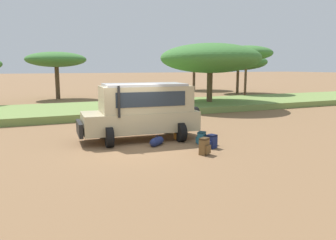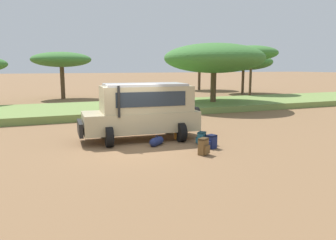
{
  "view_description": "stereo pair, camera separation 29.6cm",
  "coord_description": "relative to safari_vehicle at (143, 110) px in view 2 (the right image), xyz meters",
  "views": [
    {
      "loc": [
        -3.86,
        -11.94,
        3.14
      ],
      "look_at": [
        1.46,
        0.12,
        1.0
      ],
      "focal_mm": 35.0,
      "sensor_mm": 36.0,
      "label": 1
    },
    {
      "loc": [
        -3.59,
        -12.06,
        3.14
      ],
      "look_at": [
        1.46,
        0.12,
        1.0
      ],
      "focal_mm": 35.0,
      "sensor_mm": 36.0,
      "label": 2
    }
  ],
  "objects": [
    {
      "name": "acacia_tree_far_right",
      "position": [
        16.96,
        26.82,
        3.4
      ],
      "size": [
        6.12,
        5.94,
        5.78
      ],
      "color": "brown",
      "rests_on": "ground_plane"
    },
    {
      "name": "acacia_tree_right_mid",
      "position": [
        16.45,
        14.65,
        3.23
      ],
      "size": [
        5.35,
        5.24,
        5.29
      ],
      "color": "brown",
      "rests_on": "ground_plane"
    },
    {
      "name": "duffel_bag_low_black_case",
      "position": [
        0.12,
        -1.33,
        -1.12
      ],
      "size": [
        0.71,
        0.65,
        0.44
      ],
      "color": "navy",
      "rests_on": "ground_plane"
    },
    {
      "name": "acacia_tree_centre_back",
      "position": [
        8.66,
        8.82,
        2.5
      ],
      "size": [
        7.65,
        7.92,
        4.93
      ],
      "color": "brown",
      "rests_on": "ground_plane"
    },
    {
      "name": "backpack_near_rear_wheel",
      "position": [
        1.93,
        -1.79,
        -1.05
      ],
      "size": [
        0.46,
        0.46,
        0.51
      ],
      "color": "#235B6B",
      "rests_on": "ground_plane"
    },
    {
      "name": "acacia_tree_distant_right",
      "position": [
        18.8,
        19.27,
        2.41
      ],
      "size": [
        6.99,
        6.28,
        4.67
      ],
      "color": "brown",
      "rests_on": "ground_plane"
    },
    {
      "name": "safari_vehicle",
      "position": [
        0.0,
        0.0,
        0.0
      ],
      "size": [
        5.42,
        2.97,
        2.44
      ],
      "color": "tan",
      "rests_on": "ground_plane"
    },
    {
      "name": "acacia_tree_left_mid",
      "position": [
        -1.57,
        20.75,
        2.54
      ],
      "size": [
        5.78,
        5.02,
        4.6
      ],
      "color": "brown",
      "rests_on": "ground_plane"
    },
    {
      "name": "backpack_outermost",
      "position": [
        1.93,
        -2.59,
        -1.03
      ],
      "size": [
        0.47,
        0.41,
        0.53
      ],
      "color": "navy",
      "rests_on": "ground_plane"
    },
    {
      "name": "backpack_beside_front_wheel",
      "position": [
        1.19,
        -3.31,
        -1.0
      ],
      "size": [
        0.44,
        0.44,
        0.62
      ],
      "color": "brown",
      "rests_on": "ground_plane"
    },
    {
      "name": "grass_bank",
      "position": [
        -0.81,
        9.14,
        -1.07
      ],
      "size": [
        120.0,
        7.0,
        0.44
      ],
      "color": "olive",
      "rests_on": "ground_plane"
    },
    {
      "name": "ground_plane",
      "position": [
        -0.81,
        -1.38,
        -1.29
      ],
      "size": [
        320.0,
        320.0,
        0.0
      ],
      "primitive_type": "plane",
      "color": "olive"
    },
    {
      "name": "backpack_cluster_center",
      "position": [
        1.4,
        -0.78,
        -1.03
      ],
      "size": [
        0.42,
        0.33,
        0.55
      ],
      "color": "#B26619",
      "rests_on": "ground_plane"
    }
  ]
}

